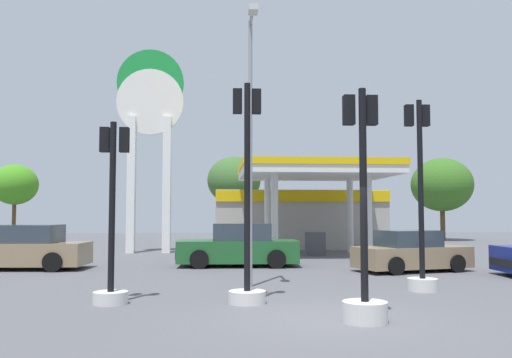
# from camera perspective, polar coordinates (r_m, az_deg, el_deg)

# --- Properties ---
(ground_plane) EXTENTS (90.00, 90.00, 0.00)m
(ground_plane) POSITION_cam_1_polar(r_m,az_deg,el_deg) (10.61, 7.36, -14.56)
(ground_plane) COLOR #56565B
(ground_plane) RESTS_ON ground
(gas_station) EXTENTS (9.51, 12.23, 4.39)m
(gas_station) POSITION_cam_1_polar(r_m,az_deg,el_deg) (30.97, 4.53, -3.73)
(gas_station) COLOR #ADA89E
(gas_station) RESTS_ON ground
(station_pole_sign) EXTENTS (3.43, 0.56, 10.49)m
(station_pole_sign) POSITION_cam_1_polar(r_m,az_deg,el_deg) (28.17, -11.26, 5.57)
(station_pole_sign) COLOR white
(station_pole_sign) RESTS_ON ground
(car_0) EXTENTS (4.25, 2.66, 1.42)m
(car_0) POSITION_cam_1_polar(r_m,az_deg,el_deg) (19.44, 16.24, -7.56)
(car_0) COLOR black
(car_0) RESTS_ON ground
(car_1) EXTENTS (4.56, 2.24, 1.59)m
(car_1) POSITION_cam_1_polar(r_m,az_deg,el_deg) (21.04, -23.48, -6.88)
(car_1) COLOR black
(car_1) RESTS_ON ground
(car_3) EXTENTS (4.60, 2.20, 1.62)m
(car_3) POSITION_cam_1_polar(r_m,az_deg,el_deg) (20.49, -1.88, -7.24)
(car_3) COLOR black
(car_3) RESTS_ON ground
(traffic_signal_0) EXTENTS (0.84, 0.84, 4.98)m
(traffic_signal_0) POSITION_cam_1_polar(r_m,az_deg,el_deg) (12.09, -0.96, -5.43)
(traffic_signal_0) COLOR silver
(traffic_signal_0) RESTS_ON ground
(traffic_signal_1) EXTENTS (0.83, 0.83, 4.37)m
(traffic_signal_1) POSITION_cam_1_polar(r_m,az_deg,el_deg) (10.23, 11.43, -7.95)
(traffic_signal_1) COLOR silver
(traffic_signal_1) RESTS_ON ground
(traffic_signal_2) EXTENTS (0.77, 0.77, 4.07)m
(traffic_signal_2) POSITION_cam_1_polar(r_m,az_deg,el_deg) (12.46, -15.13, -6.19)
(traffic_signal_2) COLOR silver
(traffic_signal_2) RESTS_ON ground
(traffic_signal_3) EXTENTS (0.78, 0.78, 5.00)m
(traffic_signal_3) POSITION_cam_1_polar(r_m,az_deg,el_deg) (14.65, 17.19, -4.88)
(traffic_signal_3) COLOR silver
(traffic_signal_3) RESTS_ON ground
(tree_0) EXTENTS (3.12, 3.12, 5.40)m
(tree_0) POSITION_cam_1_polar(r_m,az_deg,el_deg) (40.67, -24.35, -0.56)
(tree_0) COLOR brown
(tree_0) RESTS_ON ground
(tree_1) EXTENTS (3.72, 3.72, 5.96)m
(tree_1) POSITION_cam_1_polar(r_m,az_deg,el_deg) (37.29, -2.36, -0.17)
(tree_1) COLOR brown
(tree_1) RESTS_ON ground
(tree_2) EXTENTS (4.50, 4.50, 6.11)m
(tree_2) POSITION_cam_1_polar(r_m,az_deg,el_deg) (42.02, 19.23, -0.59)
(tree_2) COLOR brown
(tree_2) RESTS_ON ground
(corner_streetlamp) EXTENTS (0.24, 1.48, 7.46)m
(corner_streetlamp) POSITION_cam_1_polar(r_m,az_deg,el_deg) (14.80, -0.57, 5.81)
(corner_streetlamp) COLOR gray
(corner_streetlamp) RESTS_ON ground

